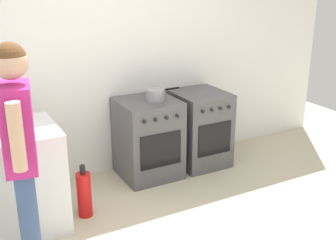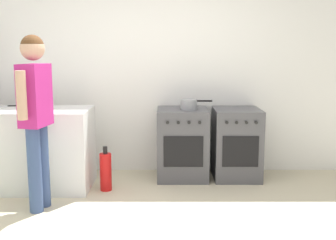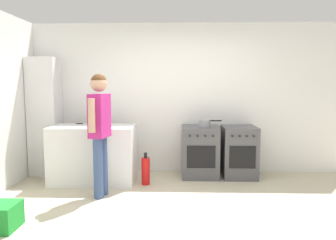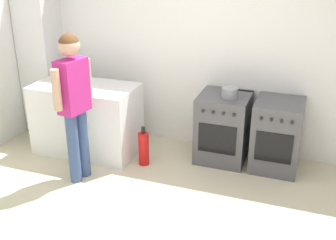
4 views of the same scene
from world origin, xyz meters
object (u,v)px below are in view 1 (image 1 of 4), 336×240
oven_left (148,138)px  oven_right (200,128)px  person (20,143)px  fire_extinguisher (84,194)px  pot (156,95)px

oven_left → oven_right: size_ratio=1.00×
person → fire_extinguisher: bearing=44.3°
person → pot: bearing=33.1°
pot → person: 1.80m
person → fire_extinguisher: (0.57, 0.55, -0.80)m
oven_left → oven_right: 0.65m
oven_left → pot: bearing=-34.7°
oven_right → pot: (-0.58, -0.05, 0.49)m
oven_left → person: 1.87m
pot → fire_extinguisher: bearing=-155.6°
oven_left → person: bearing=-144.3°
oven_left → pot: size_ratio=2.26×
pot → fire_extinguisher: size_ratio=0.75×
person → fire_extinguisher: 1.13m
fire_extinguisher → oven_right: bearing=17.4°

